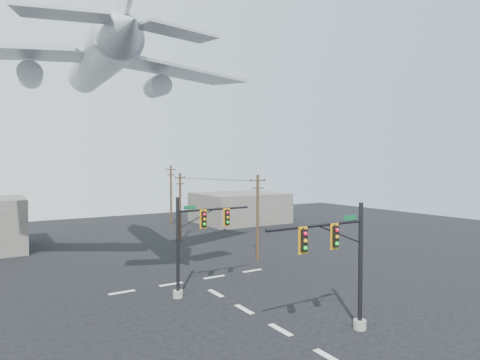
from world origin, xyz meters
TOP-DOWN VIEW (x-y plane):
  - ground at (0.00, 0.00)m, footprint 120.00×120.00m
  - lane_markings at (0.00, 5.33)m, footprint 14.00×21.20m
  - signal_mast_near at (2.58, -2.45)m, footprint 7.24×0.83m
  - signal_mast_far at (-1.54, 8.56)m, footprint 6.44×0.81m
  - utility_pole_a at (8.67, 15.03)m, footprint 1.76×0.33m
  - utility_pole_b at (6.22, 29.03)m, footprint 1.70×0.74m
  - utility_pole_c at (11.03, 43.92)m, footprint 1.89×0.88m
  - power_lines at (8.07, 29.60)m, footprint 6.51×28.89m
  - airliner at (-6.69, 16.23)m, footprint 27.59×29.11m
  - building_right at (22.00, 40.00)m, footprint 14.00×12.00m

SIDE VIEW (x-z plane):
  - ground at x=0.00m, z-range 0.00..0.00m
  - lane_markings at x=0.00m, z-range 0.01..0.01m
  - building_right at x=22.00m, z-range 0.00..5.00m
  - signal_mast_far at x=-1.54m, z-range 0.23..7.64m
  - signal_mast_near at x=2.58m, z-range 0.28..7.80m
  - utility_pole_b at x=6.22m, z-range 0.20..8.98m
  - utility_pole_a at x=8.67m, z-range 0.20..9.00m
  - utility_pole_c at x=11.03m, z-range 0.23..9.97m
  - power_lines at x=8.07m, z-range 8.14..8.61m
  - airliner at x=-6.69m, z-range 14.36..22.03m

